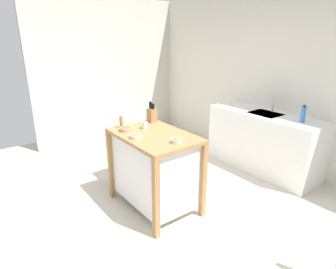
% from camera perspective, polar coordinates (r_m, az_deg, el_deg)
% --- Properties ---
extents(ground_plane, '(6.50, 6.50, 0.00)m').
position_cam_1_polar(ground_plane, '(3.52, -2.88, -15.02)').
color(ground_plane, beige).
rests_on(ground_plane, ground).
extents(wall_back, '(5.50, 0.10, 2.60)m').
position_cam_1_polar(wall_back, '(4.68, 21.58, 9.63)').
color(wall_back, beige).
rests_on(wall_back, ground).
extents(wall_left, '(0.10, 2.94, 2.60)m').
position_cam_1_polar(wall_left, '(5.77, -11.59, 12.18)').
color(wall_left, beige).
rests_on(wall_left, ground).
extents(kitchen_island, '(1.04, 0.69, 0.92)m').
position_cam_1_polar(kitchen_island, '(3.38, -2.72, -6.41)').
color(kitchen_island, '#9E7042').
rests_on(kitchen_island, ground).
extents(knife_block, '(0.11, 0.09, 0.25)m').
position_cam_1_polar(knife_block, '(3.65, -3.22, 3.93)').
color(knife_block, '#9E7042').
rests_on(knife_block, kitchen_island).
extents(bowl_stoneware_deep, '(0.11, 0.11, 0.04)m').
position_cam_1_polar(bowl_stoneware_deep, '(2.96, 1.63, -1.24)').
color(bowl_stoneware_deep, beige).
rests_on(bowl_stoneware_deep, kitchen_island).
extents(bowl_ceramic_wide, '(0.13, 0.13, 0.04)m').
position_cam_1_polar(bowl_ceramic_wide, '(3.10, -6.45, -0.33)').
color(bowl_ceramic_wide, beige).
rests_on(bowl_ceramic_wide, kitchen_island).
extents(bowl_ceramic_small, '(0.15, 0.15, 0.04)m').
position_cam_1_polar(bowl_ceramic_small, '(3.34, -8.30, 1.07)').
color(bowl_ceramic_small, tan).
rests_on(bowl_ceramic_small, kitchen_island).
extents(drinking_cup, '(0.07, 0.07, 0.09)m').
position_cam_1_polar(drinking_cup, '(3.39, -4.63, 1.85)').
color(drinking_cup, silver).
rests_on(drinking_cup, kitchen_island).
extents(pepper_grinder, '(0.04, 0.04, 0.16)m').
position_cam_1_polar(pepper_grinder, '(3.44, -9.21, 2.49)').
color(pepper_grinder, '#9E7042').
rests_on(pepper_grinder, kitchen_island).
extents(trash_bin, '(0.36, 0.28, 0.63)m').
position_cam_1_polar(trash_bin, '(4.06, -8.69, -5.10)').
color(trash_bin, slate).
rests_on(trash_bin, ground).
extents(sink_counter, '(1.70, 0.60, 0.88)m').
position_cam_1_polar(sink_counter, '(4.58, 18.27, -1.29)').
color(sink_counter, silver).
rests_on(sink_counter, ground).
extents(sink_faucet, '(0.02, 0.02, 0.22)m').
position_cam_1_polar(sink_faucet, '(4.54, 20.03, 5.60)').
color(sink_faucet, '#B7BCC1').
rests_on(sink_faucet, sink_counter).
extents(bottle_dish_soap, '(0.06, 0.06, 0.23)m').
position_cam_1_polar(bottle_dish_soap, '(4.15, 25.14, 3.65)').
color(bottle_dish_soap, blue).
rests_on(bottle_dish_soap, sink_counter).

